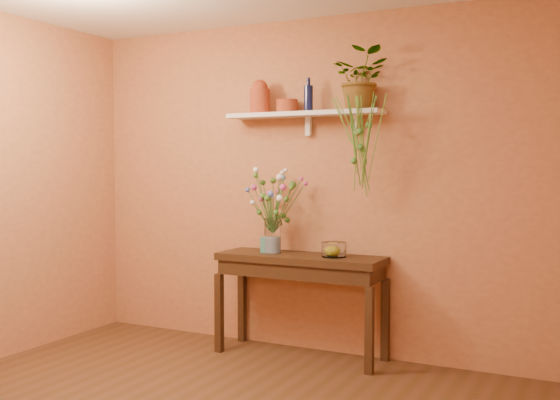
# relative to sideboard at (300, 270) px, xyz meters

# --- Properties ---
(room) EXTENTS (4.04, 4.04, 2.70)m
(room) POSITION_rel_sideboard_xyz_m (-0.07, -1.77, 0.66)
(room) COLOR #53321E
(room) RESTS_ON ground
(sideboard) EXTENTS (1.33, 0.43, 0.81)m
(sideboard) POSITION_rel_sideboard_xyz_m (0.00, 0.00, 0.00)
(sideboard) COLOR #3D2312
(sideboard) RESTS_ON ground
(wall_shelf) EXTENTS (1.30, 0.24, 0.19)m
(wall_shelf) POSITION_rel_sideboard_xyz_m (-0.01, 0.11, 1.22)
(wall_shelf) COLOR white
(wall_shelf) RESTS_ON room
(terracotta_jug) EXTENTS (0.19, 0.19, 0.27)m
(terracotta_jug) POSITION_rel_sideboard_xyz_m (-0.40, 0.08, 1.38)
(terracotta_jug) COLOR #B14A27
(terracotta_jug) RESTS_ON wall_shelf
(terracotta_pot) EXTENTS (0.18, 0.18, 0.10)m
(terracotta_pot) POSITION_rel_sideboard_xyz_m (-0.18, 0.12, 1.30)
(terracotta_pot) COLOR #B14A27
(terracotta_pot) RESTS_ON wall_shelf
(blue_bottle) EXTENTS (0.09, 0.09, 0.26)m
(blue_bottle) POSITION_rel_sideboard_xyz_m (0.02, 0.09, 1.35)
(blue_bottle) COLOR #10153C
(blue_bottle) RESTS_ON wall_shelf
(spider_plant) EXTENTS (0.46, 0.41, 0.46)m
(spider_plant) POSITION_rel_sideboard_xyz_m (0.46, 0.11, 1.48)
(spider_plant) COLOR #386F26
(spider_plant) RESTS_ON wall_shelf
(plant_fronds) EXTENTS (0.47, 0.38, 0.75)m
(plant_fronds) POSITION_rel_sideboard_xyz_m (0.51, -0.05, 1.02)
(plant_fronds) COLOR #386F26
(plant_fronds) RESTS_ON wall_shelf
(glass_vase) EXTENTS (0.13, 0.13, 0.28)m
(glass_vase) POSITION_rel_sideboard_xyz_m (-0.25, 0.01, 0.24)
(glass_vase) COLOR white
(glass_vase) RESTS_ON sideboard
(bouquet) EXTENTS (0.50, 0.29, 0.53)m
(bouquet) POSITION_rel_sideboard_xyz_m (-0.24, 0.02, 0.58)
(bouquet) COLOR #386B28
(bouquet) RESTS_ON glass_vase
(glass_bowl) EXTENTS (0.19, 0.19, 0.11)m
(glass_bowl) POSITION_rel_sideboard_xyz_m (0.28, 0.01, 0.17)
(glass_bowl) COLOR white
(glass_bowl) RESTS_ON sideboard
(lemon) EXTENTS (0.08, 0.08, 0.08)m
(lemon) POSITION_rel_sideboard_xyz_m (0.27, 0.01, 0.16)
(lemon) COLOR #F9F42A
(lemon) RESTS_ON glass_bowl
(carton) EXTENTS (0.08, 0.07, 0.13)m
(carton) POSITION_rel_sideboard_xyz_m (-0.31, -0.01, 0.18)
(carton) COLOR teal
(carton) RESTS_ON sideboard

